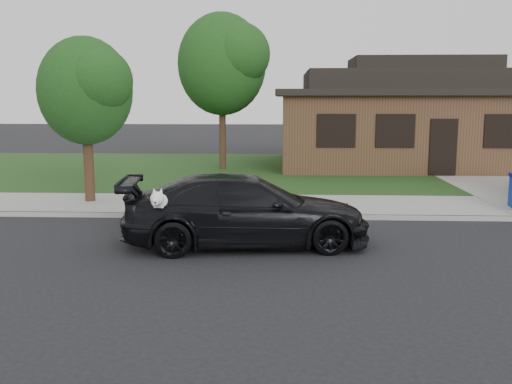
{
  "coord_description": "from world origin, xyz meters",
  "views": [
    {
      "loc": [
        -2.02,
        -10.62,
        2.97
      ],
      "look_at": [
        -2.55,
        0.93,
        1.1
      ],
      "focal_mm": 40.0,
      "sensor_mm": 36.0,
      "label": 1
    }
  ],
  "objects": [
    {
      "name": "sidewalk",
      "position": [
        0.0,
        5.0,
        0.06
      ],
      "size": [
        60.0,
        3.0,
        0.12
      ],
      "primitive_type": "cube",
      "color": "gray",
      "rests_on": "ground"
    },
    {
      "name": "curb",
      "position": [
        0.0,
        3.5,
        0.06
      ],
      "size": [
        60.0,
        0.12,
        0.12
      ],
      "primitive_type": "cube",
      "color": "gray",
      "rests_on": "ground"
    },
    {
      "name": "lawn",
      "position": [
        0.0,
        13.0,
        0.07
      ],
      "size": [
        60.0,
        13.0,
        0.13
      ],
      "primitive_type": "cube",
      "color": "#193814",
      "rests_on": "ground"
    },
    {
      "name": "sedan",
      "position": [
        -2.76,
        0.82,
        0.73
      ],
      "size": [
        5.24,
        2.62,
        1.46
      ],
      "rotation": [
        0.0,
        0.0,
        1.69
      ],
      "color": "black",
      "rests_on": "ground"
    },
    {
      "name": "ground",
      "position": [
        0.0,
        0.0,
        0.0
      ],
      "size": [
        120.0,
        120.0,
        0.0
      ],
      "primitive_type": "plane",
      "color": "black",
      "rests_on": "ground"
    },
    {
      "name": "tree_0",
      "position": [
        -4.34,
        12.88,
        4.48
      ],
      "size": [
        3.78,
        3.6,
        6.34
      ],
      "color": "#332114",
      "rests_on": "ground"
    },
    {
      "name": "driveway",
      "position": [
        6.0,
        10.0,
        0.07
      ],
      "size": [
        4.5,
        13.0,
        0.14
      ],
      "primitive_type": "cube",
      "color": "gray",
      "rests_on": "ground"
    },
    {
      "name": "tree_2",
      "position": [
        -7.38,
        5.11,
        3.27
      ],
      "size": [
        2.73,
        2.6,
        4.59
      ],
      "color": "#332114",
      "rests_on": "ground"
    },
    {
      "name": "house",
      "position": [
        4.0,
        15.0,
        2.13
      ],
      "size": [
        12.6,
        8.6,
        4.65
      ],
      "color": "#422B1C",
      "rests_on": "ground"
    }
  ]
}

